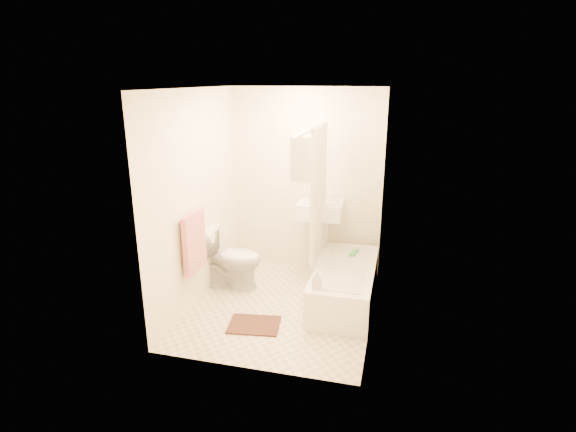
% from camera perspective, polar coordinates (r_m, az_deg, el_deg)
% --- Properties ---
extents(floor, '(2.40, 2.40, 0.00)m').
position_cam_1_polar(floor, '(5.25, -0.69, -11.29)').
color(floor, beige).
rests_on(floor, ground).
extents(ceiling, '(2.40, 2.40, 0.00)m').
position_cam_1_polar(ceiling, '(4.62, -0.80, 15.93)').
color(ceiling, white).
rests_on(ceiling, ground).
extents(wall_back, '(2.00, 0.02, 2.40)m').
position_cam_1_polar(wall_back, '(5.93, 2.28, 4.47)').
color(wall_back, beige).
rests_on(wall_back, ground).
extents(wall_left, '(0.02, 2.40, 2.40)m').
position_cam_1_polar(wall_left, '(5.14, -11.59, 2.15)').
color(wall_left, beige).
rests_on(wall_left, ground).
extents(wall_right, '(0.02, 2.40, 2.40)m').
position_cam_1_polar(wall_right, '(4.65, 11.26, 0.58)').
color(wall_right, beige).
rests_on(wall_right, ground).
extents(mirror, '(0.40, 0.03, 0.55)m').
position_cam_1_polar(mirror, '(5.85, 2.27, 7.30)').
color(mirror, white).
rests_on(mirror, wall_back).
extents(curtain_rod, '(0.03, 1.70, 0.03)m').
position_cam_1_polar(curtain_rod, '(4.67, 3.17, 11.00)').
color(curtain_rod, silver).
rests_on(curtain_rod, wall_back).
extents(shower_curtain, '(0.04, 0.80, 1.55)m').
position_cam_1_polar(shower_curtain, '(5.20, 3.89, 2.87)').
color(shower_curtain, silver).
rests_on(shower_curtain, curtain_rod).
extents(towel_bar, '(0.02, 0.60, 0.02)m').
position_cam_1_polar(towel_bar, '(4.93, -12.34, 0.26)').
color(towel_bar, silver).
rests_on(towel_bar, wall_left).
extents(towel, '(0.06, 0.45, 0.66)m').
position_cam_1_polar(towel, '(5.02, -11.80, -3.26)').
color(towel, '#CC7266').
rests_on(towel, towel_bar).
extents(toilet_paper, '(0.11, 0.12, 0.12)m').
position_cam_1_polar(toilet_paper, '(5.36, -10.04, -2.74)').
color(toilet_paper, white).
rests_on(toilet_paper, wall_left).
extents(toilet, '(0.77, 0.44, 0.75)m').
position_cam_1_polar(toilet, '(5.59, -7.28, -5.34)').
color(toilet, silver).
rests_on(toilet, floor).
extents(sink, '(0.56, 0.45, 1.09)m').
position_cam_1_polar(sink, '(5.83, 4.09, -2.51)').
color(sink, white).
rests_on(sink, floor).
extents(bathtub, '(0.66, 1.52, 0.43)m').
position_cam_1_polar(bathtub, '(5.30, 7.23, -8.53)').
color(bathtub, white).
rests_on(bathtub, floor).
extents(bath_mat, '(0.58, 0.47, 0.02)m').
position_cam_1_polar(bath_mat, '(4.88, -4.32, -13.60)').
color(bath_mat, '#562821').
rests_on(bath_mat, floor).
extents(soap_bottle, '(0.10, 0.10, 0.20)m').
position_cam_1_polar(soap_bottle, '(4.64, 3.66, -8.05)').
color(soap_bottle, white).
rests_on(soap_bottle, bathtub).
extents(scrub_brush, '(0.10, 0.21, 0.04)m').
position_cam_1_polar(scrub_brush, '(5.56, 8.35, -4.69)').
color(scrub_brush, green).
rests_on(scrub_brush, bathtub).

